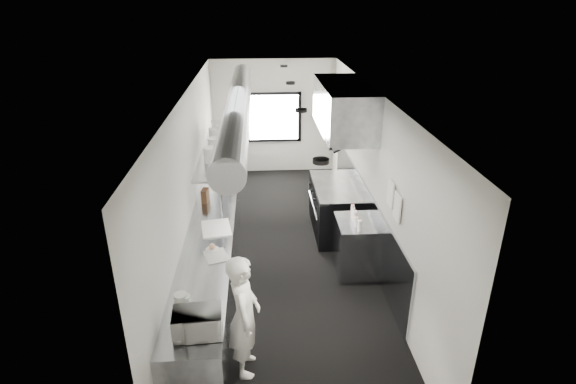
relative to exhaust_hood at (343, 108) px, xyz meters
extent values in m
cube|color=black|center=(-1.10, -0.70, -2.39)|extent=(3.00, 8.00, 0.01)
cube|color=silver|center=(-1.10, -0.70, 0.41)|extent=(3.00, 8.00, 0.01)
cube|color=beige|center=(-1.10, 3.30, -0.99)|extent=(3.00, 0.02, 2.80)
cube|color=beige|center=(-1.10, -4.70, -0.99)|extent=(3.00, 0.02, 2.80)
cube|color=beige|center=(-2.60, -0.70, -0.99)|extent=(0.02, 8.00, 2.80)
cube|color=beige|center=(0.40, -0.70, -0.99)|extent=(0.02, 8.00, 2.80)
cube|color=gray|center=(0.38, -0.40, -1.84)|extent=(0.03, 5.50, 1.10)
cylinder|color=gray|center=(-1.80, -0.30, 0.16)|extent=(0.40, 6.40, 0.40)
cube|color=white|center=(-1.10, 3.26, -0.99)|extent=(1.20, 0.03, 1.10)
cube|color=black|center=(-1.10, 3.28, -0.42)|extent=(1.36, 0.03, 0.08)
cube|color=black|center=(-1.10, 3.28, -1.57)|extent=(1.36, 0.03, 0.08)
cube|color=black|center=(-1.74, 3.28, -0.99)|extent=(0.08, 0.03, 1.25)
cube|color=black|center=(-0.46, 3.28, -0.99)|extent=(0.08, 0.03, 1.25)
cube|color=gray|center=(0.00, 0.00, 0.01)|extent=(0.80, 2.20, 0.80)
cube|color=gray|center=(-0.38, 0.00, -0.38)|extent=(0.05, 2.20, 0.05)
cube|color=black|center=(-0.08, 0.00, -0.33)|extent=(0.50, 2.10, 0.28)
cube|color=gray|center=(-2.25, -1.20, -1.94)|extent=(0.70, 6.00, 0.90)
cube|color=gray|center=(-2.30, 0.30, -0.84)|extent=(0.45, 3.00, 0.04)
cylinder|color=gray|center=(-2.10, -1.10, -1.17)|extent=(0.04, 0.04, 0.66)
cylinder|color=gray|center=(-2.10, 0.30, -1.17)|extent=(0.04, 0.04, 0.66)
cylinder|color=gray|center=(-2.10, 1.70, -1.17)|extent=(0.04, 0.04, 0.66)
cube|color=black|center=(-0.05, 0.00, -1.94)|extent=(0.85, 1.60, 0.90)
cube|color=gray|center=(-0.05, 0.00, -1.47)|extent=(0.85, 1.60, 0.04)
cube|color=gray|center=(-0.46, 0.00, -1.94)|extent=(0.03, 1.55, 0.80)
cylinder|color=gray|center=(-0.49, 0.00, -1.84)|extent=(0.03, 1.30, 0.03)
cube|color=gray|center=(0.05, -1.40, -1.94)|extent=(0.65, 0.80, 0.90)
cube|color=gray|center=(-2.25, 2.50, -1.94)|extent=(0.70, 1.20, 0.90)
cube|color=white|center=(0.37, -1.90, -0.79)|extent=(0.02, 0.28, 0.38)
cube|color=white|center=(0.37, -2.25, -0.84)|extent=(0.02, 0.28, 0.38)
imported|color=silver|center=(-1.70, -3.42, -1.60)|extent=(0.38, 0.58, 1.57)
imported|color=silver|center=(-2.17, -3.82, -1.35)|extent=(0.49, 0.39, 0.28)
cylinder|color=silver|center=(-2.43, -3.27, -1.44)|extent=(0.16, 0.16, 0.11)
cylinder|color=silver|center=(-2.38, -3.27, -1.45)|extent=(0.16, 0.16, 0.09)
cube|color=silver|center=(-2.10, -2.28, -1.49)|extent=(0.39, 0.44, 0.01)
cylinder|color=silver|center=(-2.17, -2.11, -1.48)|extent=(0.21, 0.21, 0.02)
sphere|color=tan|center=(-2.17, -2.11, -1.43)|extent=(0.09, 0.09, 0.09)
cube|color=white|center=(-2.16, -1.48, -1.48)|extent=(0.51, 0.63, 0.02)
cube|color=#4C331B|center=(-2.42, -0.48, -1.38)|extent=(0.13, 0.22, 0.23)
cylinder|color=silver|center=(-2.30, -0.34, -0.69)|extent=(0.25, 0.25, 0.26)
cylinder|color=silver|center=(-2.28, 0.13, -0.68)|extent=(0.26, 0.26, 0.28)
cylinder|color=silver|center=(-2.28, 0.57, -0.65)|extent=(0.31, 0.31, 0.34)
cylinder|color=silver|center=(-2.27, 1.00, -0.63)|extent=(0.30, 0.30, 0.37)
cylinder|color=white|center=(0.01, -1.71, -1.40)|extent=(0.08, 0.08, 0.18)
cylinder|color=white|center=(-0.02, -1.56, -1.41)|extent=(0.06, 0.06, 0.17)
cylinder|color=white|center=(0.00, -1.38, -1.40)|extent=(0.07, 0.07, 0.19)
cylinder|color=white|center=(0.00, -1.26, -1.40)|extent=(0.08, 0.08, 0.18)
cylinder|color=white|center=(0.02, -1.12, -1.41)|extent=(0.07, 0.07, 0.17)
camera|label=1|loc=(-1.47, -7.66, 1.82)|focal=28.28mm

